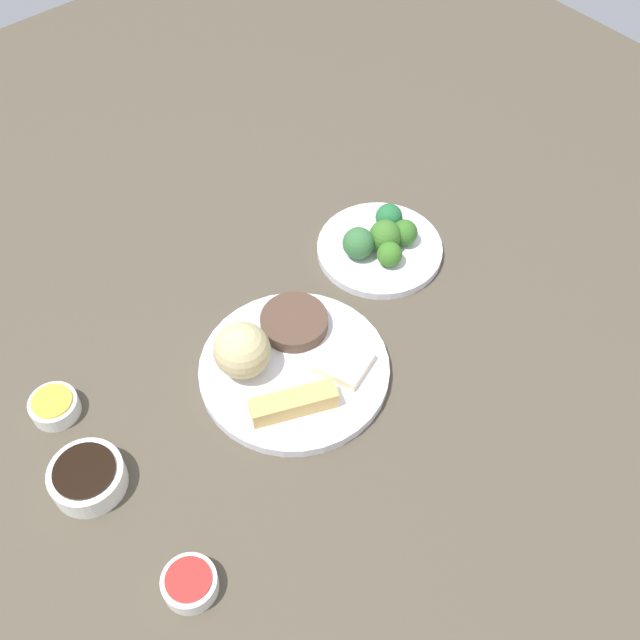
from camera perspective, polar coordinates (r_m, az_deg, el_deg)
The scene contains 18 objects.
tabletop at distance 1.07m, azimuth -2.80°, elevation -5.68°, with size 2.20×2.20×0.02m, color #494133.
main_plate at distance 1.07m, azimuth -1.94°, elevation -3.71°, with size 0.27×0.27×0.02m, color white.
rice_scoop at distance 1.04m, azimuth -5.86°, elevation -2.28°, with size 0.08×0.08×0.08m, color tan.
spring_roll at distance 1.02m, azimuth -1.99°, elevation -6.25°, with size 0.12×0.03×0.03m, color tan.
crab_rangoon_wonton at distance 1.06m, azimuth 1.81°, elevation -3.21°, with size 0.06×0.07×0.01m, color beige.
stir_fry_heap at distance 1.10m, azimuth -1.95°, elevation -0.15°, with size 0.10×0.10×0.02m, color #4A3528.
broccoli_plate at distance 1.22m, azimuth 4.48°, elevation 5.32°, with size 0.20×0.20×0.01m, color white.
broccoli_floret_0 at distance 1.20m, azimuth 4.90°, elevation 6.31°, with size 0.05×0.05×0.05m, color #396C26.
broccoli_floret_1 at distance 1.23m, azimuth 5.19°, elevation 7.69°, with size 0.04×0.04×0.04m, color #226536.
broccoli_floret_2 at distance 1.21m, azimuth 6.35°, elevation 6.53°, with size 0.04×0.04×0.04m, color #336823.
broccoli_floret_4 at distance 1.18m, azimuth 5.23°, elevation 4.94°, with size 0.04×0.04×0.04m, color #376E22.
broccoli_floret_5 at distance 1.19m, azimuth 2.90°, elevation 5.78°, with size 0.05×0.05×0.05m, color #346737.
soy_sauce_bowl at distance 1.02m, azimuth -17.01°, elevation -11.24°, with size 0.10×0.10×0.04m, color white.
soy_sauce_bowl_liquid at distance 1.01m, azimuth -17.27°, elevation -10.74°, with size 0.08×0.08×0.00m, color black.
sauce_ramekin_sweet_and_sour at distance 0.95m, azimuth -9.72°, elevation -18.90°, with size 0.07×0.07×0.03m, color white.
sauce_ramekin_sweet_and_sour_liquid at distance 0.93m, azimuth -9.85°, elevation -18.61°, with size 0.05×0.05×0.00m, color red.
sauce_ramekin_hot_mustard at distance 1.10m, azimuth -19.27°, elevation -6.15°, with size 0.07×0.07×0.03m, color white.
sauce_ramekin_hot_mustard_liquid at distance 1.08m, azimuth -19.47°, elevation -5.74°, with size 0.05×0.05×0.00m, color gold.
Camera 1 is at (0.33, 0.47, 0.92)m, focal length 42.69 mm.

